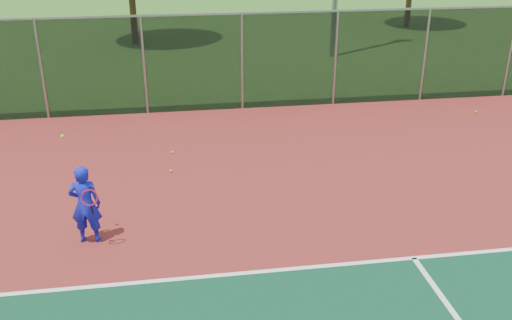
{
  "coord_description": "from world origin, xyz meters",
  "views": [
    {
      "loc": [
        -2.2,
        -5.29,
        5.91
      ],
      "look_at": [
        -0.63,
        5.0,
        1.3
      ],
      "focal_mm": 40.0,
      "sensor_mm": 36.0,
      "label": 1
    }
  ],
  "objects": [
    {
      "name": "court_apron",
      "position": [
        0.0,
        2.0,
        0.01
      ],
      "size": [
        30.0,
        20.0,
        0.02
      ],
      "primitive_type": "cube",
      "color": "maroon",
      "rests_on": "ground"
    },
    {
      "name": "fence_back",
      "position": [
        0.0,
        12.0,
        1.56
      ],
      "size": [
        30.0,
        0.06,
        3.03
      ],
      "color": "black",
      "rests_on": "court_apron"
    },
    {
      "name": "tennis_player",
      "position": [
        -3.95,
        4.53,
        0.81
      ],
      "size": [
        0.6,
        0.62,
        2.18
      ],
      "color": "#1319B9",
      "rests_on": "court_apron"
    },
    {
      "name": "practice_ball_0",
      "position": [
        -2.29,
        8.61,
        0.06
      ],
      "size": [
        0.07,
        0.07,
        0.07
      ],
      "primitive_type": "sphere",
      "color": "#A9CC17",
      "rests_on": "court_apron"
    },
    {
      "name": "practice_ball_1",
      "position": [
        7.21,
        10.44,
        0.06
      ],
      "size": [
        0.07,
        0.07,
        0.07
      ],
      "primitive_type": "sphere",
      "color": "#A9CC17",
      "rests_on": "court_apron"
    },
    {
      "name": "practice_ball_4",
      "position": [
        -2.35,
        7.44,
        0.06
      ],
      "size": [
        0.07,
        0.07,
        0.07
      ],
      "primitive_type": "sphere",
      "color": "#A9CC17",
      "rests_on": "court_apron"
    }
  ]
}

